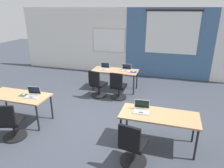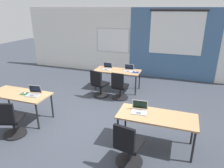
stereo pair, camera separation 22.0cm
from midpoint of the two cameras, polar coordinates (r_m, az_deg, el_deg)
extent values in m
plane|color=#383D47|center=(5.60, -4.43, -9.47)|extent=(24.00, 24.00, 0.00)
cube|color=silver|center=(8.96, 6.28, 11.48)|extent=(10.00, 0.20, 2.80)
cube|color=#42668E|center=(8.63, 17.14, 10.37)|extent=(3.45, 0.01, 2.80)
cube|color=#B7B7BC|center=(9.06, 0.95, 12.02)|extent=(1.48, 0.02, 1.04)
cube|color=white|center=(9.06, 0.94, 12.02)|extent=(1.40, 0.02, 0.96)
cube|color=white|center=(8.55, 18.11, 13.20)|extent=(2.00, 0.02, 1.61)
cylinder|color=black|center=(8.50, 18.77, 18.91)|extent=(2.10, 0.10, 0.10)
cube|color=tan|center=(5.74, -23.37, -2.59)|extent=(1.60, 0.70, 0.04)
cylinder|color=black|center=(5.24, -18.89, -8.58)|extent=(0.04, 0.04, 0.68)
cylinder|color=black|center=(6.57, -26.03, -3.59)|extent=(0.04, 0.04, 0.68)
cylinder|color=black|center=(5.66, -15.23, -5.91)|extent=(0.04, 0.04, 0.68)
cube|color=tan|center=(4.36, 13.79, -8.77)|extent=(1.60, 0.70, 0.04)
cylinder|color=black|center=(4.40, 3.08, -13.35)|extent=(0.04, 0.04, 0.68)
cylinder|color=black|center=(4.32, 23.08, -15.97)|extent=(0.04, 0.04, 0.68)
cylinder|color=black|center=(4.89, 5.09, -9.61)|extent=(0.04, 0.04, 0.68)
cylinder|color=black|center=(4.82, 22.77, -11.84)|extent=(0.04, 0.04, 0.68)
cube|color=tan|center=(7.22, 2.38, 3.70)|extent=(1.60, 0.70, 0.04)
cylinder|color=black|center=(7.31, -3.90, 0.90)|extent=(0.04, 0.04, 0.68)
cylinder|color=black|center=(6.89, 7.50, -0.47)|extent=(0.04, 0.04, 0.68)
cylinder|color=black|center=(7.83, -2.19, 2.30)|extent=(0.04, 0.04, 0.68)
cylinder|color=black|center=(7.45, 8.48, 1.10)|extent=(0.04, 0.04, 0.68)
cube|color=#9E9EA3|center=(5.47, -20.12, -2.97)|extent=(0.36, 0.28, 0.02)
cube|color=#4C4C4F|center=(5.42, -20.39, -3.09)|extent=(0.10, 0.07, 0.00)
cube|color=#9E9EA3|center=(5.54, -19.56, -1.30)|extent=(0.34, 0.12, 0.22)
cube|color=black|center=(5.53, -19.59, -1.31)|extent=(0.30, 0.10, 0.19)
cube|color=#23512D|center=(5.65, -22.05, -2.54)|extent=(0.22, 0.19, 0.00)
ellipsoid|color=#B2B2B7|center=(5.65, -22.08, -2.36)|extent=(0.08, 0.11, 0.03)
cylinder|color=black|center=(5.38, -24.19, -12.52)|extent=(0.52, 0.52, 0.04)
cylinder|color=black|center=(5.29, -24.49, -10.78)|extent=(0.06, 0.06, 0.34)
cube|color=black|center=(5.19, -24.83, -8.78)|extent=(0.55, 0.55, 0.08)
cube|color=black|center=(4.87, -26.53, -7.39)|extent=(0.40, 0.18, 0.46)
sphere|color=black|center=(5.56, -23.20, -11.23)|extent=(0.04, 0.04, 0.04)
sphere|color=black|center=(5.24, -22.26, -13.15)|extent=(0.04, 0.04, 0.04)
sphere|color=black|center=(5.42, -26.69, -12.65)|extent=(0.04, 0.04, 0.04)
cube|color=#B7B7BC|center=(7.12, 5.41, 3.59)|extent=(0.34, 0.24, 0.02)
cube|color=#4C4C4F|center=(7.07, 5.32, 3.56)|extent=(0.09, 0.06, 0.00)
cube|color=#B7B7BC|center=(7.23, 5.69, 4.78)|extent=(0.33, 0.09, 0.21)
cube|color=black|center=(7.22, 5.68, 4.79)|extent=(0.30, 0.08, 0.18)
cube|color=navy|center=(7.03, 7.44, 3.24)|extent=(0.22, 0.19, 0.00)
ellipsoid|color=#B2B2B7|center=(7.03, 7.45, 3.39)|extent=(0.07, 0.10, 0.03)
cylinder|color=black|center=(6.74, 3.23, -3.77)|extent=(0.52, 0.52, 0.04)
cylinder|color=black|center=(6.67, 3.26, -2.28)|extent=(0.06, 0.06, 0.34)
cube|color=black|center=(6.59, 3.30, -0.59)|extent=(0.47, 0.47, 0.08)
cube|color=black|center=(6.28, 2.54, 0.95)|extent=(0.40, 0.09, 0.46)
sphere|color=black|center=(6.95, 3.92, -3.02)|extent=(0.04, 0.04, 0.04)
sphere|color=black|center=(6.61, 4.81, -4.30)|extent=(0.04, 0.04, 0.04)
sphere|color=black|center=(6.76, 1.25, -3.67)|extent=(0.04, 0.04, 0.04)
cube|color=#B7B7BC|center=(4.39, 8.92, -7.80)|extent=(0.35, 0.25, 0.02)
cube|color=#4C4C4F|center=(4.34, 8.85, -8.00)|extent=(0.09, 0.07, 0.00)
cube|color=#B7B7BC|center=(4.46, 9.22, -5.66)|extent=(0.33, 0.08, 0.22)
cube|color=black|center=(4.45, 9.21, -5.67)|extent=(0.30, 0.07, 0.19)
cylinder|color=black|center=(4.23, 6.37, -20.55)|extent=(0.52, 0.52, 0.04)
cylinder|color=black|center=(4.11, 6.48, -18.56)|extent=(0.06, 0.06, 0.34)
cube|color=black|center=(3.98, 6.61, -16.21)|extent=(0.51, 0.51, 0.08)
cube|color=black|center=(3.64, 5.15, -14.90)|extent=(0.40, 0.13, 0.46)
sphere|color=black|center=(4.40, 7.68, -18.74)|extent=(0.04, 0.04, 0.04)
sphere|color=black|center=(4.12, 8.99, -22.01)|extent=(0.04, 0.04, 0.04)
sphere|color=black|center=(4.25, 3.03, -20.20)|extent=(0.04, 0.04, 0.04)
cube|color=#B7B7BC|center=(7.31, -0.69, 4.13)|extent=(0.33, 0.23, 0.02)
cube|color=#4C4C4F|center=(7.26, -0.83, 4.10)|extent=(0.09, 0.06, 0.00)
cube|color=#B7B7BC|center=(7.41, -0.31, 5.29)|extent=(0.33, 0.08, 0.21)
cube|color=black|center=(7.40, -0.32, 5.29)|extent=(0.30, 0.06, 0.19)
cylinder|color=black|center=(6.93, -2.22, -3.07)|extent=(0.52, 0.52, 0.04)
cylinder|color=black|center=(6.85, -2.24, -1.61)|extent=(0.06, 0.06, 0.34)
cube|color=black|center=(6.78, -2.27, 0.03)|extent=(0.54, 0.54, 0.08)
cube|color=black|center=(6.50, -3.59, 1.62)|extent=(0.40, 0.16, 0.46)
sphere|color=black|center=(7.10, -1.11, -2.42)|extent=(0.04, 0.04, 0.04)
sphere|color=black|center=(6.75, -1.05, -3.68)|extent=(0.04, 0.04, 0.04)
sphere|color=black|center=(7.00, -4.05, -2.84)|extent=(0.04, 0.04, 0.04)
camera|label=1|loc=(0.11, -88.82, 0.44)|focal=32.88mm
camera|label=2|loc=(0.11, 91.18, -0.44)|focal=32.88mm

